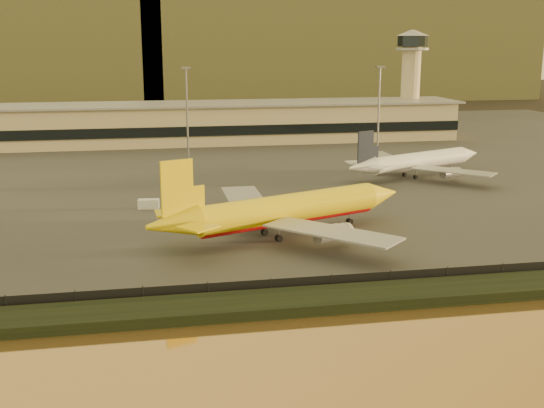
# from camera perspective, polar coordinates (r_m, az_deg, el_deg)

# --- Properties ---
(ground) EXTENTS (900.00, 900.00, 0.00)m
(ground) POSITION_cam_1_polar(r_m,az_deg,el_deg) (100.82, 1.89, -4.92)
(ground) COLOR black
(ground) RESTS_ON ground
(embankment) EXTENTS (320.00, 7.00, 1.40)m
(embankment) POSITION_cam_1_polar(r_m,az_deg,el_deg) (85.06, 4.41, -8.00)
(embankment) COLOR black
(embankment) RESTS_ON ground
(tarmac) EXTENTS (320.00, 220.00, 0.20)m
(tarmac) POSITION_cam_1_polar(r_m,az_deg,el_deg) (192.15, -4.31, 3.91)
(tarmac) COLOR #2D2D2D
(tarmac) RESTS_ON ground
(perimeter_fence) EXTENTS (300.00, 0.05, 2.20)m
(perimeter_fence) POSITION_cam_1_polar(r_m,az_deg,el_deg) (88.46, 3.74, -6.72)
(perimeter_fence) COLOR black
(perimeter_fence) RESTS_ON tarmac
(terminal_building) EXTENTS (202.00, 25.00, 12.60)m
(terminal_building) POSITION_cam_1_polar(r_m,az_deg,el_deg) (220.48, -9.03, 6.62)
(terminal_building) COLOR tan
(terminal_building) RESTS_ON tarmac
(control_tower) EXTENTS (11.20, 11.20, 35.50)m
(control_tower) POSITION_cam_1_polar(r_m,az_deg,el_deg) (242.35, 11.55, 10.77)
(control_tower) COLOR tan
(control_tower) RESTS_ON tarmac
(apron_light_masts) EXTENTS (152.20, 12.20, 25.40)m
(apron_light_masts) POSITION_cam_1_polar(r_m,az_deg,el_deg) (172.92, 1.36, 8.10)
(apron_light_masts) COLOR slate
(apron_light_masts) RESTS_ON tarmac
(distant_hills) EXTENTS (470.00, 160.00, 70.00)m
(distant_hills) POSITION_cam_1_polar(r_m,az_deg,el_deg) (433.36, -10.99, 13.13)
(distant_hills) COLOR brown
(distant_hills) RESTS_ON ground
(dhl_cargo_jet) EXTENTS (47.02, 44.52, 14.59)m
(dhl_cargo_jet) POSITION_cam_1_polar(r_m,az_deg,el_deg) (112.58, 1.08, -0.55)
(dhl_cargo_jet) COLOR #DCBC0B
(dhl_cargo_jet) RESTS_ON tarmac
(white_narrowbody_jet) EXTENTS (40.36, 38.13, 12.18)m
(white_narrowbody_jet) POSITION_cam_1_polar(r_m,az_deg,el_deg) (166.58, 12.07, 3.48)
(white_narrowbody_jet) COLOR white
(white_narrowbody_jet) RESTS_ON tarmac
(gse_vehicle_yellow) EXTENTS (3.76, 1.83, 1.66)m
(gse_vehicle_yellow) POSITION_cam_1_polar(r_m,az_deg,el_deg) (130.12, 3.20, -0.24)
(gse_vehicle_yellow) COLOR #DCBC0B
(gse_vehicle_yellow) RESTS_ON tarmac
(gse_vehicle_white) EXTENTS (4.18, 2.23, 1.80)m
(gse_vehicle_white) POSITION_cam_1_polar(r_m,az_deg,el_deg) (134.16, -10.29, 0.01)
(gse_vehicle_white) COLOR white
(gse_vehicle_white) RESTS_ON tarmac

